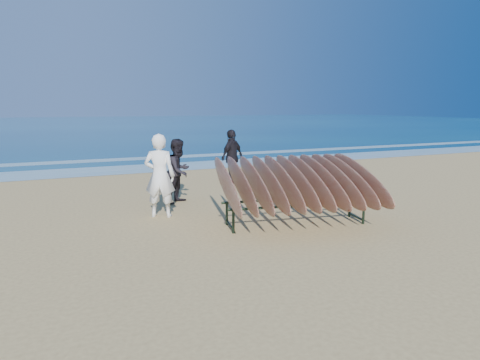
{
  "coord_description": "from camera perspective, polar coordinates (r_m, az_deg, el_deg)",
  "views": [
    {
      "loc": [
        -3.87,
        -7.81,
        2.59
      ],
      "look_at": [
        0.0,
        0.8,
        0.95
      ],
      "focal_mm": 32.0,
      "sensor_mm": 36.0,
      "label": 1
    }
  ],
  "objects": [
    {
      "name": "person_white",
      "position": [
        10.15,
        -10.65,
        0.56
      ],
      "size": [
        0.85,
        0.74,
        1.96
      ],
      "primitive_type": "imported",
      "rotation": [
        0.0,
        0.0,
        2.67
      ],
      "color": "white",
      "rests_on": "ground"
    },
    {
      "name": "surfboard_rack",
      "position": [
        9.38,
        7.5,
        -0.21
      ],
      "size": [
        3.65,
        3.44,
        1.61
      ],
      "rotation": [
        0.0,
        0.0,
        -0.18
      ],
      "color": "black",
      "rests_on": "ground"
    },
    {
      "name": "person_dark_a",
      "position": [
        11.61,
        -8.14,
        1.2
      ],
      "size": [
        1.06,
        1.04,
        1.73
      ],
      "primitive_type": "imported",
      "rotation": [
        0.0,
        0.0,
        0.7
      ],
      "color": "black",
      "rests_on": "ground"
    },
    {
      "name": "person_dark_b",
      "position": [
        14.23,
        -1.07,
        3.08
      ],
      "size": [
        1.15,
        0.93,
        1.83
      ],
      "primitive_type": "imported",
      "rotation": [
        0.0,
        0.0,
        3.68
      ],
      "color": "black",
      "rests_on": "ground"
    },
    {
      "name": "ocean",
      "position": [
        62.99,
        -20.81,
        6.88
      ],
      "size": [
        160.0,
        160.0,
        0.0
      ],
      "primitive_type": "plane",
      "color": "navy",
      "rests_on": "ground"
    },
    {
      "name": "ground",
      "position": [
        9.1,
        2.08,
        -6.7
      ],
      "size": [
        120.0,
        120.0,
        0.0
      ],
      "primitive_type": "plane",
      "color": "tan",
      "rests_on": "ground"
    },
    {
      "name": "foam_near",
      "position": [
        18.41,
        -11.82,
        1.59
      ],
      "size": [
        160.0,
        160.0,
        0.0
      ],
      "primitive_type": "plane",
      "color": "white",
      "rests_on": "ground"
    },
    {
      "name": "foam_far",
      "position": [
        21.82,
        -13.82,
        2.77
      ],
      "size": [
        160.0,
        160.0,
        0.0
      ],
      "primitive_type": "plane",
      "color": "white",
      "rests_on": "ground"
    }
  ]
}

